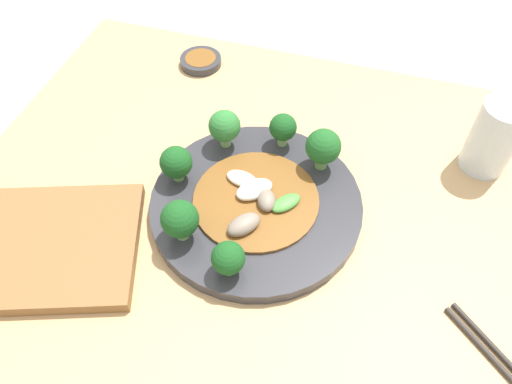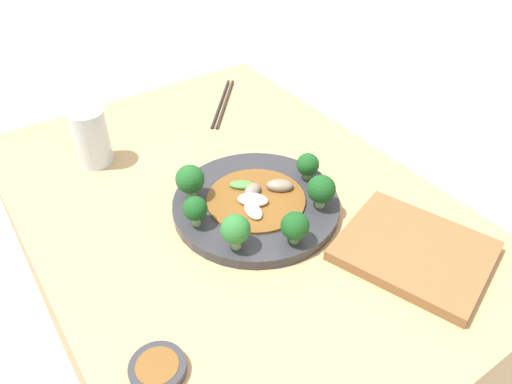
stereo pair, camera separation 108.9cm
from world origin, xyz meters
The scene contains 13 objects.
ground_plane centered at (0.00, 0.00, 0.00)m, with size 8.00×8.00×0.00m, color #B7B2A8.
table centered at (0.00, 0.00, 0.37)m, with size 1.00×0.72×0.73m.
plate centered at (-0.04, -0.03, 0.74)m, with size 0.31×0.31×0.02m.
broccoli_north centered at (-0.04, 0.10, 0.79)m, with size 0.04×0.04×0.06m.
broccoli_west centered at (-0.17, -0.02, 0.79)m, with size 0.05×0.05×0.06m.
broccoli_northeast centered at (0.03, 0.07, 0.79)m, with size 0.05×0.05×0.07m.
broccoli_southwest centered at (-0.12, -0.11, 0.79)m, with size 0.05×0.05×0.06m.
broccoli_south centered at (-0.04, -0.15, 0.78)m, with size 0.04×0.04×0.05m.
broccoli_northwest centered at (-0.12, 0.07, 0.79)m, with size 0.05×0.05×0.06m.
stirfry_center centered at (-0.04, -0.03, 0.76)m, with size 0.18×0.18×0.02m.
drinking_glass centered at (0.27, 0.16, 0.79)m, with size 0.07×0.07×0.12m.
sauce_dish centered at (-0.25, 0.27, 0.74)m, with size 0.08×0.08×0.02m.
cutting_board centered at (-0.29, -0.18, 0.74)m, with size 0.29×0.26×0.02m.
Camera 1 is at (0.09, -0.45, 1.33)m, focal length 35.00 mm.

